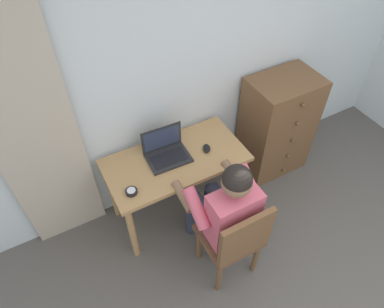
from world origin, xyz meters
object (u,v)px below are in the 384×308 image
object	(u,v)px
dresser	(277,126)
computer_mouse	(207,148)
desk	(176,168)
desk_clock	(131,191)
laptop	(166,151)
person_seated	(223,206)
chair	(235,239)

from	to	relation	value
dresser	computer_mouse	bearing A→B (deg)	-172.49
desk	desk_clock	bearing A→B (deg)	-160.95
desk	computer_mouse	distance (m)	0.31
laptop	person_seated	bearing A→B (deg)	-76.26
person_seated	laptop	distance (m)	0.65
dresser	chair	xyz separation A→B (m)	(-1.02, -0.82, -0.02)
chair	person_seated	bearing A→B (deg)	90.08
chair	laptop	bearing A→B (deg)	100.72
desk	desk_clock	size ratio (longest dim) A/B	12.72
desk_clock	person_seated	bearing A→B (deg)	-36.75
chair	computer_mouse	size ratio (longest dim) A/B	8.93
dresser	laptop	bearing A→B (deg)	-179.41
person_seated	laptop	world-z (taller)	person_seated
dresser	person_seated	size ratio (longest dim) A/B	0.87
dresser	desk_clock	xyz separation A→B (m)	(-1.57, -0.23, 0.21)
person_seated	computer_mouse	size ratio (longest dim) A/B	12.11
desk	dresser	world-z (taller)	dresser
desk	laptop	xyz separation A→B (m)	(-0.05, 0.07, 0.16)
dresser	chair	size ratio (longest dim) A/B	1.18
desk	dresser	distance (m)	1.14
desk	desk_clock	world-z (taller)	desk_clock
chair	computer_mouse	xyz separation A→B (m)	(0.17, 0.71, 0.23)
dresser	chair	world-z (taller)	dresser
dresser	laptop	xyz separation A→B (m)	(-1.18, -0.01, 0.24)
dresser	desk_clock	distance (m)	1.60
computer_mouse	dresser	bearing A→B (deg)	32.48
dresser	desk	bearing A→B (deg)	-175.88
chair	laptop	distance (m)	0.87
person_seated	laptop	xyz separation A→B (m)	(-0.15, 0.63, 0.08)
person_seated	desk_clock	xyz separation A→B (m)	(-0.54, 0.41, 0.05)
dresser	computer_mouse	size ratio (longest dim) A/B	10.52
desk	chair	bearing A→B (deg)	-81.68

